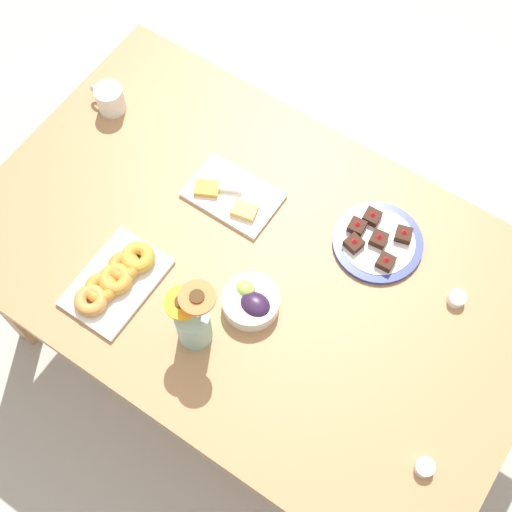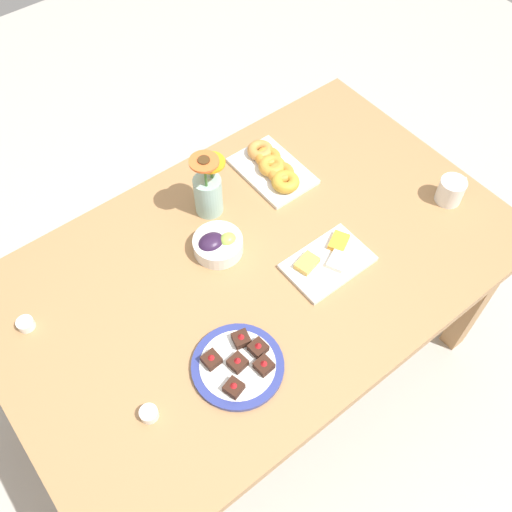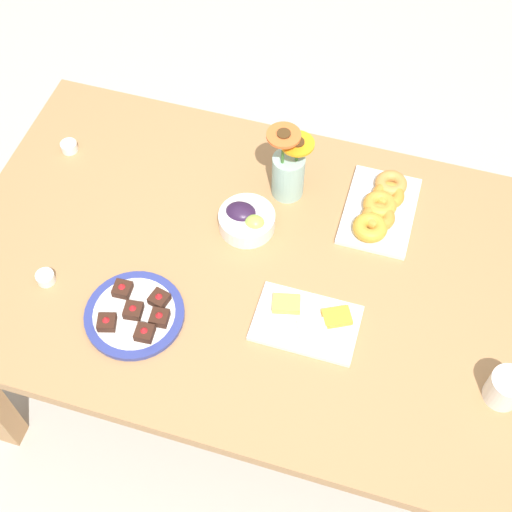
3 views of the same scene
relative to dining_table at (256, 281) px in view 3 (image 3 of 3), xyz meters
The scene contains 10 objects.
ground_plane 0.65m from the dining_table, ahead, with size 6.00×6.00×0.00m, color #B7B2A8.
dining_table is the anchor object (origin of this frame).
coffee_mug 0.70m from the dining_table, 15.94° to the right, with size 0.12×0.09×0.09m.
grape_bowl 0.17m from the dining_table, 118.51° to the left, with size 0.15×0.15×0.07m.
cheese_platter 0.24m from the dining_table, 37.49° to the right, with size 0.26×0.17×0.03m.
croissant_platter 0.40m from the dining_table, 43.11° to the left, with size 0.19×0.28×0.05m.
jam_cup_honey 0.69m from the dining_table, 160.33° to the left, with size 0.05×0.05×0.03m.
jam_cup_berry 0.56m from the dining_table, 158.04° to the right, with size 0.05×0.05×0.03m.
dessert_plate 0.36m from the dining_table, 136.11° to the right, with size 0.25×0.25×0.05m.
flower_vase 0.31m from the dining_table, 86.89° to the left, with size 0.12×0.11×0.25m.
Camera 3 is at (0.30, -0.99, 2.32)m, focal length 50.00 mm.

